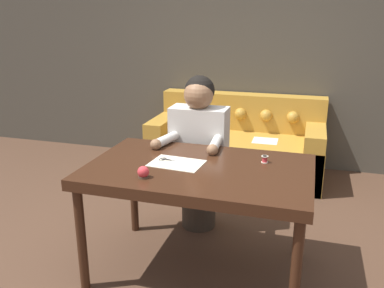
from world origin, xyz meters
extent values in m
plane|color=#4C3323|center=(0.00, 0.00, 0.00)|extent=(16.00, 16.00, 0.00)
cube|color=#474238|center=(0.00, 2.31, 1.30)|extent=(8.00, 0.06, 2.60)
cube|color=#381E11|center=(0.09, -0.02, 0.73)|extent=(1.42, 0.90, 0.07)
cylinder|color=#381E11|center=(-0.56, -0.41, 0.35)|extent=(0.06, 0.06, 0.70)
cylinder|color=#381E11|center=(0.74, -0.41, 0.35)|extent=(0.06, 0.06, 0.70)
cylinder|color=#381E11|center=(-0.56, 0.37, 0.35)|extent=(0.06, 0.06, 0.70)
cylinder|color=#381E11|center=(0.74, 0.37, 0.35)|extent=(0.06, 0.06, 0.70)
cube|color=#B7842D|center=(0.00, 1.83, 0.22)|extent=(1.83, 0.85, 0.44)
cube|color=#B7842D|center=(0.00, 2.15, 0.64)|extent=(1.83, 0.22, 0.40)
cube|color=#B7842D|center=(-0.82, 1.83, 0.30)|extent=(0.20, 0.85, 0.60)
cube|color=#B7842D|center=(0.81, 1.83, 0.30)|extent=(0.20, 0.85, 0.60)
sphere|color=#B7842D|center=(-0.58, 2.02, 0.64)|extent=(0.13, 0.13, 0.13)
sphere|color=#B7842D|center=(-0.29, 2.02, 0.64)|extent=(0.13, 0.13, 0.13)
sphere|color=#B7842D|center=(0.00, 2.02, 0.64)|extent=(0.13, 0.13, 0.13)
sphere|color=#B7842D|center=(0.28, 2.02, 0.64)|extent=(0.13, 0.13, 0.13)
sphere|color=#B7842D|center=(0.57, 2.02, 0.64)|extent=(0.13, 0.13, 0.13)
cube|color=white|center=(0.32, 1.73, 0.44)|extent=(0.26, 0.24, 0.00)
cylinder|color=#33281E|center=(-0.08, 0.60, 0.24)|extent=(0.28, 0.28, 0.49)
cube|color=beige|center=(-0.08, 0.60, 0.75)|extent=(0.44, 0.22, 0.52)
sphere|color=#896042|center=(-0.08, 0.58, 1.11)|extent=(0.23, 0.23, 0.23)
sphere|color=black|center=(-0.08, 0.61, 1.14)|extent=(0.23, 0.23, 0.23)
cylinder|color=beige|center=(-0.27, 0.36, 0.80)|extent=(0.13, 0.28, 0.07)
sphere|color=#896042|center=(-0.30, 0.23, 0.80)|extent=(0.08, 0.08, 0.08)
cylinder|color=beige|center=(0.11, 0.36, 0.80)|extent=(0.09, 0.27, 0.07)
sphere|color=#896042|center=(0.12, 0.22, 0.80)|extent=(0.08, 0.08, 0.08)
cube|color=beige|center=(-0.06, -0.01, 0.77)|extent=(0.35, 0.26, 0.00)
cube|color=silver|center=(-0.05, 0.03, 0.77)|extent=(0.11, 0.02, 0.00)
cube|color=black|center=(-0.14, 0.02, 0.77)|extent=(0.07, 0.02, 0.00)
torus|color=black|center=(-0.17, 0.02, 0.77)|extent=(0.04, 0.04, 0.01)
cube|color=silver|center=(-0.05, 0.01, 0.77)|extent=(0.11, 0.04, 0.00)
cube|color=black|center=(-0.14, 0.03, 0.77)|extent=(0.07, 0.03, 0.00)
torus|color=black|center=(-0.17, 0.04, 0.77)|extent=(0.04, 0.04, 0.01)
cylinder|color=silver|center=(-0.10, 0.02, 0.77)|extent=(0.01, 0.01, 0.01)
cylinder|color=red|center=(0.49, 0.17, 0.79)|extent=(0.03, 0.03, 0.04)
cylinder|color=beige|center=(0.49, 0.17, 0.81)|extent=(0.04, 0.04, 0.00)
cylinder|color=beige|center=(0.49, 0.17, 0.77)|extent=(0.04, 0.04, 0.00)
cylinder|color=#4C3828|center=(-0.17, -0.30, 0.77)|extent=(0.06, 0.06, 0.01)
sphere|color=red|center=(-0.17, -0.30, 0.80)|extent=(0.07, 0.07, 0.07)
camera|label=1|loc=(0.74, -2.35, 1.68)|focal=38.00mm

